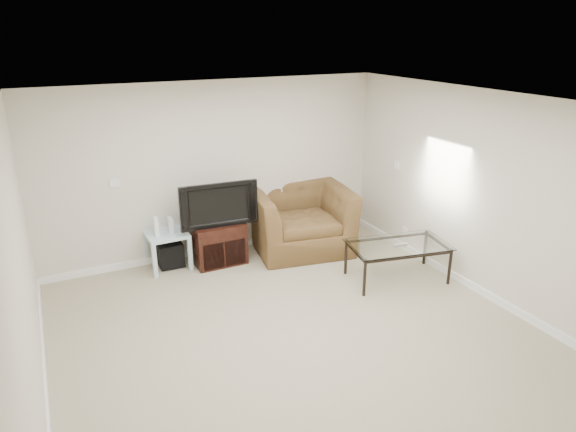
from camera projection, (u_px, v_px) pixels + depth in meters
name	position (u px, v px, depth m)	size (l,w,h in m)	color
floor	(295.00, 334.00, 5.62)	(5.00, 5.00, 0.00)	tan
ceiling	(297.00, 103.00, 4.75)	(5.00, 5.00, 0.00)	white
wall_back	(216.00, 170.00, 7.29)	(5.00, 0.02, 2.50)	silver
wall_left	(21.00, 278.00, 4.15)	(0.02, 5.00, 2.50)	silver
wall_right	(479.00, 195.00, 6.22)	(0.02, 5.00, 2.50)	silver
plate_back	(114.00, 183.00, 6.70)	(0.12, 0.02, 0.12)	white
plate_right_switch	(397.00, 165.00, 7.56)	(0.02, 0.09, 0.13)	white
plate_right_outlet	(405.00, 231.00, 7.64)	(0.02, 0.08, 0.12)	white
tv_stand	(218.00, 243.00, 7.24)	(0.71, 0.49, 0.59)	black
dvd_player	(219.00, 231.00, 7.14)	(0.42, 0.30, 0.06)	black
television	(217.00, 203.00, 7.01)	(1.00, 0.20, 0.62)	black
side_table	(168.00, 250.00, 7.11)	(0.54, 0.54, 0.52)	#ACBED1
subwoofer	(170.00, 254.00, 7.17)	(0.33, 0.33, 0.33)	black
game_console	(156.00, 227.00, 6.90)	(0.05, 0.17, 0.24)	white
game_case	(171.00, 225.00, 6.99)	(0.05, 0.15, 0.21)	silver
recliner	(300.00, 209.00, 7.59)	(1.43, 0.93, 1.25)	brown
coffee_table	(397.00, 262.00, 6.77)	(1.28, 0.72, 0.50)	black
remote	(400.00, 245.00, 6.64)	(0.20, 0.06, 0.02)	#B2B2B7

